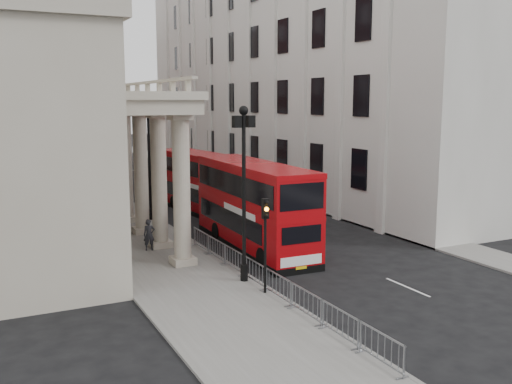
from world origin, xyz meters
TOP-DOWN VIEW (x-y plane):
  - ground at (0.00, 0.00)m, footprint 260.00×260.00m
  - sidewalk_west at (-3.00, 30.00)m, footprint 6.00×140.00m
  - sidewalk_east at (13.50, 30.00)m, footprint 3.00×140.00m
  - kerb at (-0.05, 30.00)m, footprint 0.20×140.00m
  - east_building at (16.00, 32.00)m, footprint 8.00×55.00m
  - monument_column at (6.00, 92.00)m, footprint 8.00×8.00m
  - lamp_post_south at (-0.60, 4.00)m, footprint 1.05×0.44m
  - lamp_post_mid at (-0.60, 20.00)m, footprint 1.05×0.44m
  - lamp_post_north at (-0.60, 36.00)m, footprint 1.05×0.44m
  - traffic_light at (-0.50, 1.98)m, footprint 0.28×0.33m
  - crowd_barriers at (-0.35, 2.23)m, footprint 0.50×18.75m
  - bus_near at (2.72, 9.77)m, footprint 3.21×11.85m
  - bus_far at (3.90, 21.66)m, footprint 3.56×10.97m
  - pedestrian_a at (-3.11, 11.56)m, footprint 0.70×0.50m
  - pedestrian_b at (-4.53, 18.82)m, footprint 1.07×0.98m
  - pedestrian_c at (-1.62, 23.33)m, footprint 0.87×0.68m

SIDE VIEW (x-z plane):
  - ground at x=0.00m, z-range 0.00..0.00m
  - sidewalk_west at x=-3.00m, z-range 0.00..0.12m
  - sidewalk_east at x=13.50m, z-range 0.00..0.12m
  - kerb at x=-0.05m, z-range 0.00..0.14m
  - crowd_barriers at x=-0.35m, z-range 0.12..1.22m
  - pedestrian_c at x=-1.62m, z-range 0.12..1.67m
  - pedestrian_b at x=-4.53m, z-range 0.12..1.90m
  - pedestrian_a at x=-3.11m, z-range 0.12..1.92m
  - bus_far at x=3.90m, z-range 0.11..4.76m
  - bus_near at x=2.72m, z-range 0.11..5.19m
  - traffic_light at x=-0.50m, z-range 0.96..5.26m
  - lamp_post_south at x=-0.60m, z-range 0.75..9.07m
  - lamp_post_mid at x=-0.60m, z-range 0.75..9.07m
  - lamp_post_north at x=-0.60m, z-range 0.75..9.07m
  - east_building at x=16.00m, z-range 0.00..25.00m
  - monument_column at x=6.00m, z-range -11.12..43.08m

